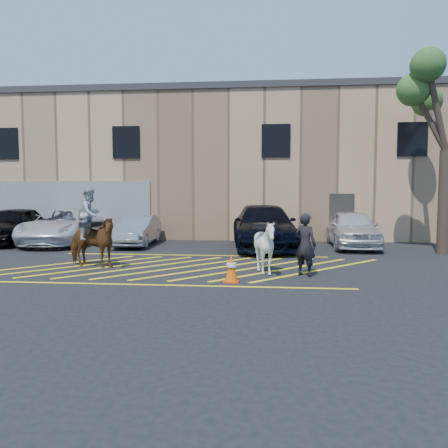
# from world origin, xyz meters

# --- Properties ---
(ground) EXTENTS (90.00, 90.00, 0.00)m
(ground) POSITION_xyz_m (0.00, 0.00, 0.00)
(ground) COLOR black
(ground) RESTS_ON ground
(car_black_suv) EXTENTS (2.44, 4.94, 1.62)m
(car_black_suv) POSITION_xyz_m (-8.61, 5.04, 0.81)
(car_black_suv) COLOR black
(car_black_suv) RESTS_ON ground
(car_white_pickup) EXTENTS (2.99, 5.74, 1.54)m
(car_white_pickup) POSITION_xyz_m (-6.26, 5.11, 0.77)
(car_white_pickup) COLOR white
(car_white_pickup) RESTS_ON ground
(car_silver_sedan) EXTENTS (1.51, 3.89, 1.26)m
(car_silver_sedan) POSITION_xyz_m (-2.89, 4.82, 0.63)
(car_silver_sedan) COLOR gray
(car_silver_sedan) RESTS_ON ground
(car_blue_suv) EXTENTS (2.99, 6.16, 1.73)m
(car_blue_suv) POSITION_xyz_m (2.48, 4.64, 0.86)
(car_blue_suv) COLOR black
(car_blue_suv) RESTS_ON ground
(car_white_suv) EXTENTS (1.96, 4.58, 1.54)m
(car_white_suv) POSITION_xyz_m (6.12, 5.09, 0.77)
(car_white_suv) COLOR silver
(car_white_suv) RESTS_ON ground
(handler) EXTENTS (0.75, 0.69, 1.73)m
(handler) POSITION_xyz_m (3.63, -1.25, 0.86)
(handler) COLOR black
(handler) RESTS_ON ground
(warehouse) EXTENTS (32.42, 10.20, 7.30)m
(warehouse) POSITION_xyz_m (-0.01, 11.99, 3.65)
(warehouse) COLOR tan
(warehouse) RESTS_ON ground
(hatching_zone) EXTENTS (12.60, 5.12, 0.01)m
(hatching_zone) POSITION_xyz_m (-0.00, -0.30, 0.01)
(hatching_zone) COLOR yellow
(hatching_zone) RESTS_ON ground
(mounted_bay) EXTENTS (2.00, 1.30, 2.43)m
(mounted_bay) POSITION_xyz_m (-2.74, -0.48, 0.98)
(mounted_bay) COLOR #5A3015
(mounted_bay) RESTS_ON ground
(saddled_white) EXTENTS (1.74, 1.80, 1.52)m
(saddled_white) POSITION_xyz_m (2.55, -1.05, 0.77)
(saddled_white) COLOR silver
(saddled_white) RESTS_ON ground
(traffic_cone) EXTENTS (0.40, 0.40, 0.73)m
(traffic_cone) POSITION_xyz_m (1.69, -2.24, 0.37)
(traffic_cone) COLOR #E03B09
(traffic_cone) RESTS_ON ground
(tree) EXTENTS (3.99, 4.37, 7.31)m
(tree) POSITION_xyz_m (9.08, 3.48, 5.69)
(tree) COLOR #413328
(tree) RESTS_ON ground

